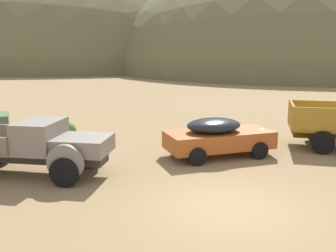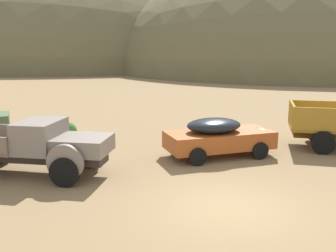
% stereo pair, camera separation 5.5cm
% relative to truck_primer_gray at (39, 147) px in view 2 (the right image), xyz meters
% --- Properties ---
extents(ground_plane, '(300.00, 300.00, 0.00)m').
position_rel_truck_primer_gray_xyz_m(ground_plane, '(5.84, -3.35, -0.99)').
color(ground_plane, olive).
extents(hill_far_right, '(91.81, 74.93, 41.69)m').
position_rel_truck_primer_gray_xyz_m(hill_far_right, '(-11.02, 80.76, -0.99)').
color(hill_far_right, brown).
rests_on(hill_far_right, ground).
extents(hill_far_left, '(72.05, 77.20, 39.62)m').
position_rel_truck_primer_gray_xyz_m(hill_far_left, '(32.64, 64.01, -0.99)').
color(hill_far_left, brown).
rests_on(hill_far_left, ground).
extents(truck_primer_gray, '(6.11, 3.36, 1.89)m').
position_rel_truck_primer_gray_xyz_m(truck_primer_gray, '(0.00, 0.00, 0.00)').
color(truck_primer_gray, '#3D322D').
rests_on(truck_primer_gray, ground).
extents(car_oxide_orange, '(4.78, 2.79, 1.57)m').
position_rel_truck_primer_gray_xyz_m(car_oxide_orange, '(6.76, 1.79, -0.17)').
color(car_oxide_orange, '#A34C1E').
rests_on(car_oxide_orange, ground).
extents(bush_near_barrel, '(0.80, 0.61, 0.55)m').
position_rel_truck_primer_gray_xyz_m(bush_near_barrel, '(7.06, 5.83, -0.84)').
color(bush_near_barrel, '#3D702D').
rests_on(bush_near_barrel, ground).
extents(bush_back_edge, '(0.89, 0.81, 0.82)m').
position_rel_truck_primer_gray_xyz_m(bush_back_edge, '(-0.14, 6.10, -0.78)').
color(bush_back_edge, '#3D702D').
rests_on(bush_back_edge, ground).
extents(bush_lone_scrub, '(0.97, 1.01, 0.80)m').
position_rel_truck_primer_gray_xyz_m(bush_lone_scrub, '(6.51, 3.94, -0.79)').
color(bush_lone_scrub, '#3D702D').
rests_on(bush_lone_scrub, ground).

